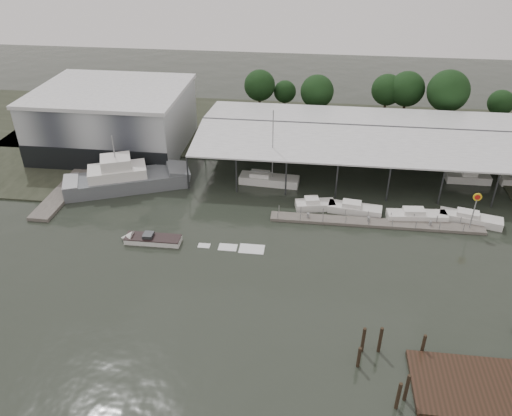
# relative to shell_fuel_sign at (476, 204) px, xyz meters

# --- Properties ---
(ground) EXTENTS (200.00, 200.00, 0.00)m
(ground) POSITION_rel_shell_fuel_sign_xyz_m (-27.00, -9.99, -3.93)
(ground) COLOR #242A22
(ground) RESTS_ON ground
(land_strip_far) EXTENTS (140.00, 30.00, 0.30)m
(land_strip_far) POSITION_rel_shell_fuel_sign_xyz_m (-27.00, 32.01, -3.83)
(land_strip_far) COLOR #383C2D
(land_strip_far) RESTS_ON ground
(land_strip_west) EXTENTS (20.00, 40.00, 0.30)m
(land_strip_west) POSITION_rel_shell_fuel_sign_xyz_m (-67.00, 20.01, -3.83)
(land_strip_west) COLOR #383C2D
(land_strip_west) RESTS_ON ground
(storage_warehouse) EXTENTS (24.50, 20.50, 10.50)m
(storage_warehouse) POSITION_rel_shell_fuel_sign_xyz_m (-55.00, 19.95, 1.36)
(storage_warehouse) COLOR #A7ADB2
(storage_warehouse) RESTS_ON ground
(covered_boat_shed) EXTENTS (58.24, 24.00, 6.96)m
(covered_boat_shed) POSITION_rel_shell_fuel_sign_xyz_m (-10.00, 18.01, 2.20)
(covered_boat_shed) COLOR white
(covered_boat_shed) RESTS_ON ground
(trawler_dock) EXTENTS (3.00, 18.00, 0.50)m
(trawler_dock) POSITION_rel_shell_fuel_sign_xyz_m (-57.00, 4.01, -3.68)
(trawler_dock) COLOR slate
(trawler_dock) RESTS_ON ground
(floating_dock) EXTENTS (28.00, 2.00, 1.40)m
(floating_dock) POSITION_rel_shell_fuel_sign_xyz_m (-12.00, 0.01, -3.72)
(floating_dock) COLOR slate
(floating_dock) RESTS_ON ground
(shell_fuel_sign) EXTENTS (1.10, 0.18, 5.55)m
(shell_fuel_sign) POSITION_rel_shell_fuel_sign_xyz_m (0.00, 0.00, 0.00)
(shell_fuel_sign) COLOR gray
(shell_fuel_sign) RESTS_ON ground
(boardwalk_platform) EXTENTS (15.00, 12.00, 0.50)m
(boardwalk_platform) POSITION_rel_shell_fuel_sign_xyz_m (-2.45, -25.27, -3.73)
(boardwalk_platform) COLOR #311D14
(boardwalk_platform) RESTS_ON ground
(grey_trawler) EXTENTS (18.83, 11.57, 8.84)m
(grey_trawler) POSITION_rel_shell_fuel_sign_xyz_m (-48.21, 5.71, -2.35)
(grey_trawler) COLOR #595E63
(grey_trawler) RESTS_ON ground
(white_sailboat) EXTENTS (9.16, 3.25, 11.93)m
(white_sailboat) POSITION_rel_shell_fuel_sign_xyz_m (-27.38, 9.69, -3.28)
(white_sailboat) COLOR white
(white_sailboat) RESTS_ON ground
(speedboat_underway) EXTENTS (18.68, 2.50, 2.00)m
(speedboat_underway) POSITION_rel_shell_fuel_sign_xyz_m (-40.78, -7.71, -3.53)
(speedboat_underway) COLOR white
(speedboat_underway) RESTS_ON ground
(moored_cruiser_0) EXTENTS (5.72, 3.22, 1.70)m
(moored_cruiser_0) POSITION_rel_shell_fuel_sign_xyz_m (-20.18, 3.11, -3.31)
(moored_cruiser_0) COLOR white
(moored_cruiser_0) RESTS_ON ground
(moored_cruiser_1) EXTENTS (7.46, 3.14, 1.70)m
(moored_cruiser_1) POSITION_rel_shell_fuel_sign_xyz_m (-14.71, 2.68, -3.31)
(moored_cruiser_1) COLOR white
(moored_cruiser_1) RESTS_ON ground
(moored_cruiser_2) EXTENTS (8.06, 2.84, 1.70)m
(moored_cruiser_2) POSITION_rel_shell_fuel_sign_xyz_m (-6.51, 1.84, -3.31)
(moored_cruiser_2) COLOR white
(moored_cruiser_2) RESTS_ON ground
(moored_cruiser_3) EXTENTS (8.26, 4.14, 1.70)m
(moored_cruiser_3) POSITION_rel_shell_fuel_sign_xyz_m (0.52, 2.05, -3.31)
(moored_cruiser_3) COLOR white
(moored_cruiser_3) RESTS_ON ground
(mooring_pilings) EXTENTS (6.44, 6.93, 3.62)m
(mooring_pilings) POSITION_rel_shell_fuel_sign_xyz_m (-13.06, -24.93, -2.84)
(mooring_pilings) COLOR #322719
(mooring_pilings) RESTS_ON ground
(horizon_tree_line) EXTENTS (66.18, 11.66, 11.40)m
(horizon_tree_line) POSITION_rel_shell_fuel_sign_xyz_m (-5.14, 37.54, 2.30)
(horizon_tree_line) COLOR #2F2215
(horizon_tree_line) RESTS_ON ground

